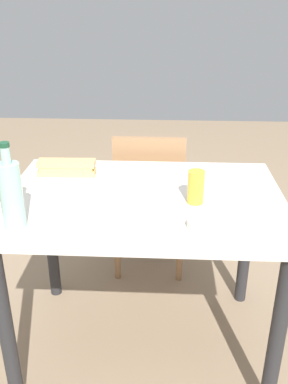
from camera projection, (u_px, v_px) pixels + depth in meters
ground_plane at (144, 340)px, 2.08m from camera, size 8.00×8.00×0.00m
dining_table at (144, 223)px, 1.80m from camera, size 1.15×0.81×0.78m
chair_far at (149, 195)px, 2.41m from camera, size 0.40×0.40×0.87m
plate_near at (67, 176)px, 1.92m from camera, size 0.26×0.26×0.01m
baguette_sandwich_near at (67, 168)px, 1.90m from camera, size 0.26×0.08×0.07m
knife_near at (67, 169)px, 1.97m from camera, size 0.18×0.06×0.01m
water_bottle at (11, 194)px, 1.47m from camera, size 0.08×0.08×0.31m
beer_glass at (196, 187)px, 1.67m from camera, size 0.07×0.07×0.13m
olive_bowl at (202, 224)px, 1.51m from camera, size 0.10×0.10×0.03m
paper_napkin at (143, 170)px, 2.00m from camera, size 0.16×0.16×0.00m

